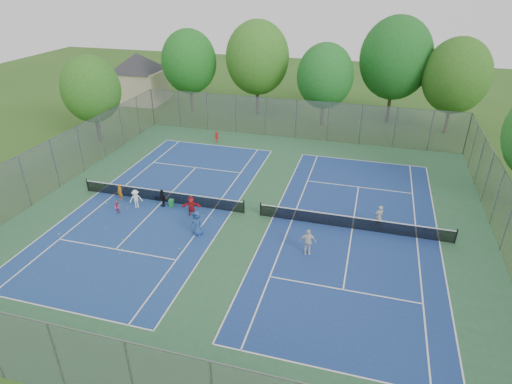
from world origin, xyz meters
TOP-DOWN VIEW (x-y plane):
  - ground at (0.00, 0.00)m, footprint 120.00×120.00m
  - court_pad at (0.00, 0.00)m, footprint 32.00×32.00m
  - court_left at (-7.00, 0.00)m, footprint 10.97×23.77m
  - court_right at (7.00, 0.00)m, footprint 10.97×23.77m
  - net_left at (-7.00, 0.00)m, footprint 12.87×0.10m
  - net_right at (7.00, 0.00)m, footprint 12.87×0.10m
  - fence_north at (0.00, 16.00)m, footprint 32.00×0.10m
  - fence_south at (0.00, -16.00)m, footprint 32.00×0.10m
  - fence_west at (-16.00, 0.00)m, footprint 0.10×32.00m
  - fence_east at (16.00, 0.00)m, footprint 0.10×32.00m
  - house at (-22.00, 24.00)m, footprint 11.03×11.03m
  - tree_nw at (-14.00, 22.00)m, footprint 6.40×6.40m
  - tree_nl at (-6.00, 23.00)m, footprint 7.20×7.20m
  - tree_nc at (2.00, 21.00)m, footprint 6.00×6.00m
  - tree_nr at (9.00, 24.00)m, footprint 7.60×7.60m
  - tree_ne at (15.00, 22.00)m, footprint 6.60×6.60m
  - tree_side_w at (-19.00, 10.00)m, footprint 5.60×5.60m
  - ball_crate at (-7.52, 0.27)m, footprint 0.39×0.39m
  - ball_hopper at (-6.00, -0.52)m, footprint 0.32×0.32m
  - student_a at (-10.14, -0.60)m, footprint 0.54×0.44m
  - student_b at (-9.24, -2.46)m, footprint 0.60×0.54m
  - student_c at (-8.41, -1.27)m, footprint 1.05×0.90m
  - student_d at (-6.64, -0.60)m, footprint 0.85×0.71m
  - student_e at (-2.73, -3.43)m, footprint 0.90×0.65m
  - student_f at (-4.07, -1.28)m, footprint 1.46×0.84m
  - child_far_baseline at (-7.39, 12.82)m, footprint 0.77×0.53m
  - instructor at (8.61, 0.67)m, footprint 0.72×0.64m
  - teen_court_b at (4.53, -3.57)m, footprint 1.06×0.60m
  - tennis_ball_0 at (-8.98, -1.69)m, footprint 0.07×0.07m
  - tennis_ball_1 at (-6.50, -6.76)m, footprint 0.07×0.07m
  - tennis_ball_2 at (-3.21, -5.32)m, footprint 0.07×0.07m
  - tennis_ball_3 at (-6.57, -6.33)m, footprint 0.07×0.07m
  - tennis_ball_4 at (-8.98, -4.47)m, footprint 0.07×0.07m
  - tennis_ball_5 at (-2.60, -1.26)m, footprint 0.07×0.07m
  - tennis_ball_6 at (-11.50, -5.93)m, footprint 0.07×0.07m
  - tennis_ball_7 at (-3.27, -1.19)m, footprint 0.07×0.07m
  - tennis_ball_8 at (-7.15, -5.37)m, footprint 0.07×0.07m
  - tennis_ball_9 at (-10.82, -1.44)m, footprint 0.07×0.07m

SIDE VIEW (x-z plane):
  - ground at x=0.00m, z-range 0.00..0.00m
  - court_pad at x=0.00m, z-range 0.00..0.01m
  - court_left at x=-7.00m, z-range 0.01..0.02m
  - court_right at x=7.00m, z-range 0.01..0.02m
  - tennis_ball_0 at x=-8.98m, z-range 0.00..0.07m
  - tennis_ball_1 at x=-6.50m, z-range 0.00..0.07m
  - tennis_ball_2 at x=-3.21m, z-range 0.00..0.07m
  - tennis_ball_3 at x=-6.57m, z-range 0.00..0.07m
  - tennis_ball_4 at x=-8.98m, z-range 0.00..0.07m
  - tennis_ball_5 at x=-2.60m, z-range 0.00..0.07m
  - tennis_ball_6 at x=-11.50m, z-range 0.00..0.07m
  - tennis_ball_7 at x=-3.27m, z-range 0.00..0.07m
  - tennis_ball_8 at x=-7.15m, z-range 0.00..0.07m
  - tennis_ball_9 at x=-10.82m, z-range 0.00..0.07m
  - ball_crate at x=-7.52m, z-range 0.00..0.29m
  - ball_hopper at x=-6.00m, z-range 0.00..0.60m
  - net_left at x=-7.00m, z-range 0.00..0.91m
  - net_right at x=7.00m, z-range 0.00..0.91m
  - student_b at x=-9.24m, z-range 0.00..1.01m
  - child_far_baseline at x=-7.39m, z-range 0.00..1.09m
  - student_a at x=-10.14m, z-range 0.00..1.29m
  - student_d at x=-6.64m, z-range 0.00..1.36m
  - student_c at x=-8.41m, z-range 0.00..1.40m
  - student_f at x=-4.07m, z-range 0.00..1.50m
  - instructor at x=8.61m, z-range 0.00..1.65m
  - teen_court_b at x=4.53m, z-range 0.00..1.71m
  - student_e at x=-2.73m, z-range 0.00..1.73m
  - fence_north at x=0.00m, z-range 0.00..4.00m
  - fence_south at x=0.00m, z-range 0.00..4.00m
  - fence_west at x=-16.00m, z-range 0.00..4.00m
  - fence_east at x=16.00m, z-range 0.00..4.00m
  - house at x=-22.00m, z-range 0.56..7.86m
  - tree_side_w at x=-19.00m, z-range 1.01..9.48m
  - tree_nc at x=2.00m, z-range 0.97..9.82m
  - tree_nw at x=-14.00m, z-range 1.10..10.68m
  - tree_ne at x=15.00m, z-range 1.08..10.85m
  - tree_nl at x=-6.00m, z-range 1.20..11.89m
  - tree_nr at x=9.00m, z-range 1.33..12.75m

